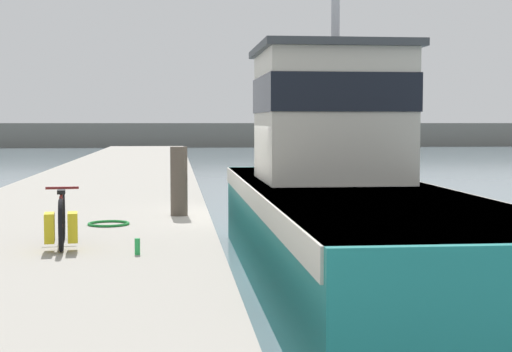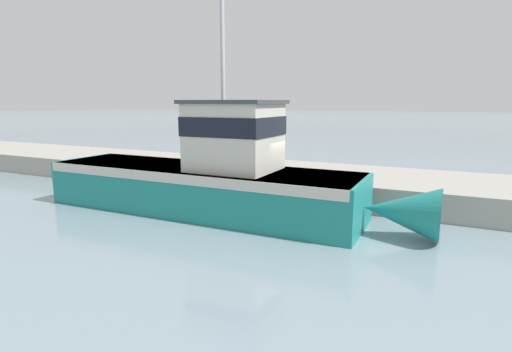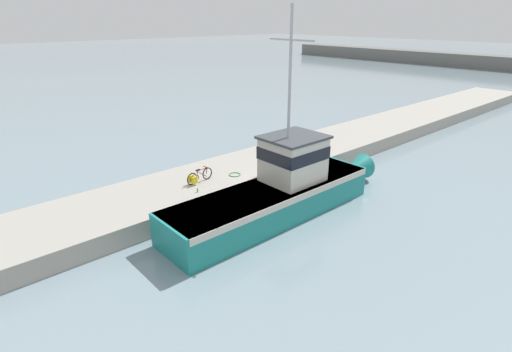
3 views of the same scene
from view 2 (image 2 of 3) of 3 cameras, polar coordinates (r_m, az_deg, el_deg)
ground_plane at (r=14.43m, az=0.61°, el=-4.69°), size 320.00×320.00×0.00m
dock_pier at (r=17.27m, az=5.25°, el=-0.56°), size 4.86×80.00×0.96m
fishing_boat_main at (r=13.66m, az=-5.82°, el=-0.03°), size 2.96×13.38×9.67m
bicycle_touring at (r=18.21m, az=-4.97°, el=2.62°), size 0.55×1.72×0.74m
mooring_post at (r=15.35m, az=2.78°, el=2.14°), size 0.29×0.29×1.18m
hose_coil at (r=16.89m, az=0.68°, el=0.96°), size 0.65×0.65×0.04m
water_bottle_by_bike at (r=17.78m, az=-8.45°, el=1.58°), size 0.07×0.07×0.20m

